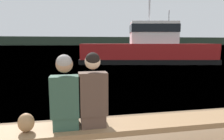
{
  "coord_description": "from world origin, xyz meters",
  "views": [
    {
      "loc": [
        -0.71,
        0.5,
        1.6
      ],
      "look_at": [
        0.37,
        6.11,
        0.82
      ],
      "focal_mm": 32.0,
      "sensor_mm": 36.0,
      "label": 1
    }
  ],
  "objects_px": {
    "bench_main": "(67,133)",
    "person_left": "(65,95)",
    "person_right": "(93,94)",
    "shopping_bag": "(26,123)",
    "tugboat_red": "(148,50)",
    "moored_sailboat": "(170,51)"
  },
  "relations": [
    {
      "from": "shopping_bag",
      "to": "tugboat_red",
      "type": "relative_size",
      "value": 0.02
    },
    {
      "from": "bench_main",
      "to": "tugboat_red",
      "type": "bearing_deg",
      "value": 64.72
    },
    {
      "from": "bench_main",
      "to": "moored_sailboat",
      "type": "bearing_deg",
      "value": 60.13
    },
    {
      "from": "moored_sailboat",
      "to": "person_left",
      "type": "bearing_deg",
      "value": 148.69
    },
    {
      "from": "bench_main",
      "to": "tugboat_red",
      "type": "relative_size",
      "value": 0.82
    },
    {
      "from": "tugboat_red",
      "to": "moored_sailboat",
      "type": "bearing_deg",
      "value": -23.9
    },
    {
      "from": "bench_main",
      "to": "moored_sailboat",
      "type": "distance_m",
      "value": 26.75
    },
    {
      "from": "shopping_bag",
      "to": "tugboat_red",
      "type": "distance_m",
      "value": 14.28
    },
    {
      "from": "moored_sailboat",
      "to": "tugboat_red",
      "type": "bearing_deg",
      "value": 143.68
    },
    {
      "from": "tugboat_red",
      "to": "moored_sailboat",
      "type": "relative_size",
      "value": 1.39
    },
    {
      "from": "tugboat_red",
      "to": "bench_main",
      "type": "bearing_deg",
      "value": 165.71
    },
    {
      "from": "shopping_bag",
      "to": "bench_main",
      "type": "bearing_deg",
      "value": 3.27
    },
    {
      "from": "person_right",
      "to": "shopping_bag",
      "type": "xyz_separation_m",
      "value": [
        -0.86,
        -0.03,
        -0.33
      ]
    },
    {
      "from": "bench_main",
      "to": "person_right",
      "type": "height_order",
      "value": "person_right"
    },
    {
      "from": "person_left",
      "to": "person_right",
      "type": "bearing_deg",
      "value": 0.03
    },
    {
      "from": "bench_main",
      "to": "person_left",
      "type": "relative_size",
      "value": 9.11
    },
    {
      "from": "person_left",
      "to": "person_right",
      "type": "distance_m",
      "value": 0.36
    },
    {
      "from": "bench_main",
      "to": "moored_sailboat",
      "type": "xyz_separation_m",
      "value": [
        13.32,
        23.19,
        0.09
      ]
    },
    {
      "from": "person_left",
      "to": "shopping_bag",
      "type": "bearing_deg",
      "value": -176.88
    },
    {
      "from": "person_right",
      "to": "shopping_bag",
      "type": "relative_size",
      "value": 4.13
    },
    {
      "from": "person_right",
      "to": "person_left",
      "type": "bearing_deg",
      "value": -179.97
    },
    {
      "from": "tugboat_red",
      "to": "moored_sailboat",
      "type": "height_order",
      "value": "tugboat_red"
    }
  ]
}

